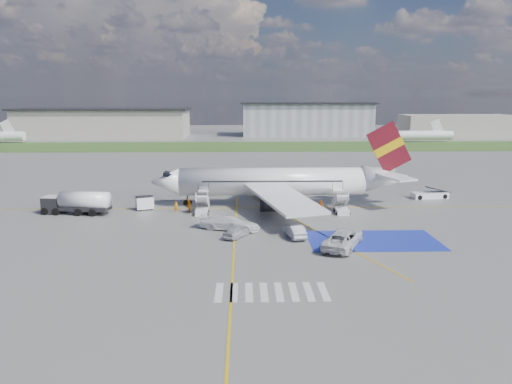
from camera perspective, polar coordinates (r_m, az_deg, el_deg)
The scene contains 23 objects.
ground at distance 57.86m, azimuth 2.57°, elevation -4.49°, with size 400.00×400.00×0.00m, color #60605E.
grass_strip at distance 151.44m, azimuth 0.08°, elevation 5.24°, with size 400.00×30.00×0.01m, color #2D4C1E.
taxiway_line_main at distance 69.47m, azimuth 1.89°, elevation -1.82°, with size 120.00×0.20×0.01m, color gold.
taxiway_line_cross at distance 48.18m, azimuth -2.59°, elevation -7.74°, with size 0.20×60.00×0.01m, color gold.
taxiway_line_diag at distance 69.47m, azimuth 1.89°, elevation -1.82°, with size 0.20×60.00×0.01m, color gold.
staging_box at distance 55.67m, azimuth 13.23°, elevation -5.42°, with size 14.00×8.00×0.01m, color #1A2AA0.
crosswalk at distance 40.74m, azimuth 1.78°, elevation -11.35°, with size 9.00×4.00×0.01m.
terminal_west at distance 192.76m, azimuth -16.93°, elevation 7.52°, with size 60.00×22.00×10.00m, color #9F9489.
terminal_centre at distance 192.32m, azimuth 5.79°, elevation 8.23°, with size 48.00×18.00×12.00m, color gray.
terminal_east at distance 200.18m, azimuth 21.98°, elevation 7.03°, with size 40.00×16.00×8.00m, color #9F9489.
airliner at distance 70.85m, azimuth 3.03°, elevation 1.22°, with size 36.81×32.95×11.92m.
airstairs_fwd at distance 66.23m, azimuth -6.18°, elevation -1.98°, with size 1.90×5.20×3.60m.
airstairs_aft at distance 67.27m, azimuth 9.73°, elevation -1.87°, with size 1.90×5.20×3.60m.
fuel_tanker at distance 69.81m, azimuth -19.78°, elevation -1.36°, with size 9.12×3.66×3.03m.
gpu_cart at distance 69.83m, azimuth -12.61°, elevation -1.30°, with size 2.65×2.20×1.91m.
belt_loader at distance 80.38m, azimuth 19.25°, elevation -0.35°, with size 6.07×2.95×1.76m.
car_silver_a at distance 55.26m, azimuth -2.25°, elevation -4.54°, with size 1.56×3.88×1.32m, color #AAADB1.
car_silver_b at distance 55.40m, azimuth 4.48°, elevation -4.47°, with size 1.50×4.31×1.42m, color #ABAEB2.
van_white_a at distance 52.63m, azimuth 9.96°, elevation -4.93°, with size 2.88×6.25×2.34m, color silver.
van_white_b at distance 58.22m, azimuth -3.03°, elevation -3.33°, with size 2.18×5.35×2.10m, color white.
crew_fwd at distance 67.28m, azimuth -9.12°, elevation -1.73°, with size 0.56×0.37×1.53m, color orange.
crew_nose at distance 67.24m, azimuth -7.71°, elevation -1.57°, with size 0.88×0.69×1.81m, color orange.
crew_aft at distance 66.16m, azimuth 7.40°, elevation -1.73°, with size 1.11×0.46×1.89m, color orange.
Camera 1 is at (-3.98, -55.58, 15.59)m, focal length 35.00 mm.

